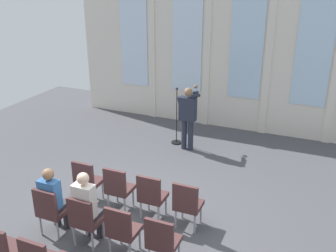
{
  "coord_description": "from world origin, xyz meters",
  "views": [
    {
      "loc": [
        3.0,
        -5.2,
        4.31
      ],
      "look_at": [
        -0.04,
        1.95,
        1.2
      ],
      "focal_mm": 41.38,
      "sensor_mm": 36.0,
      "label": 1
    }
  ],
  "objects_px": {
    "audience_r1_c0": "(53,197)",
    "audience_r1_c1": "(87,205)",
    "chair_r0_c2": "(151,194)",
    "chair_r1_c2": "(122,228)",
    "chair_r1_c1": "(85,218)",
    "speaker": "(188,114)",
    "chair_r1_c0": "(51,209)",
    "chair_r1_c3": "(162,239)",
    "chair_r2_c0": "(2,248)",
    "chair_r0_c3": "(187,203)",
    "mic_stand": "(177,131)",
    "chair_r0_c1": "(118,187)",
    "chair_r0_c0": "(87,179)"
  },
  "relations": [
    {
      "from": "audience_r1_c0",
      "to": "audience_r1_c1",
      "type": "bearing_deg",
      "value": -0.33
    },
    {
      "from": "chair_r0_c2",
      "to": "chair_r1_c2",
      "type": "xyz_separation_m",
      "value": [
        0.0,
        -1.09,
        0.0
      ]
    },
    {
      "from": "chair_r1_c1",
      "to": "speaker",
      "type": "bearing_deg",
      "value": 86.95
    },
    {
      "from": "chair_r0_c2",
      "to": "chair_r1_c0",
      "type": "xyz_separation_m",
      "value": [
        -1.39,
        -1.09,
        0.0
      ]
    },
    {
      "from": "chair_r1_c3",
      "to": "chair_r2_c0",
      "type": "xyz_separation_m",
      "value": [
        -2.09,
        -1.09,
        0.0
      ]
    },
    {
      "from": "chair_r0_c3",
      "to": "chair_r1_c1",
      "type": "distance_m",
      "value": 1.77
    },
    {
      "from": "chair_r0_c3",
      "to": "audience_r1_c0",
      "type": "xyz_separation_m",
      "value": [
        -2.09,
        -1.01,
        0.18
      ]
    },
    {
      "from": "audience_r1_c0",
      "to": "chair_r1_c3",
      "type": "bearing_deg",
      "value": -2.29
    },
    {
      "from": "mic_stand",
      "to": "chair_r0_c2",
      "type": "relative_size",
      "value": 1.65
    },
    {
      "from": "audience_r1_c0",
      "to": "chair_r1_c3",
      "type": "height_order",
      "value": "audience_r1_c0"
    },
    {
      "from": "audience_r1_c0",
      "to": "chair_r0_c1",
      "type": "bearing_deg",
      "value": 55.4
    },
    {
      "from": "chair_r0_c3",
      "to": "mic_stand",
      "type": "bearing_deg",
      "value": 114.69
    },
    {
      "from": "audience_r1_c0",
      "to": "chair_r1_c2",
      "type": "bearing_deg",
      "value": -3.44
    },
    {
      "from": "chair_r0_c0",
      "to": "chair_r1_c1",
      "type": "bearing_deg",
      "value": -57.5
    },
    {
      "from": "chair_r0_c1",
      "to": "chair_r0_c0",
      "type": "bearing_deg",
      "value": 180.0
    },
    {
      "from": "chair_r0_c0",
      "to": "chair_r1_c1",
      "type": "xyz_separation_m",
      "value": [
        0.7,
        -1.09,
        0.0
      ]
    },
    {
      "from": "mic_stand",
      "to": "chair_r0_c1",
      "type": "xyz_separation_m",
      "value": [
        0.17,
        -3.39,
        0.2
      ]
    },
    {
      "from": "speaker",
      "to": "chair_r0_c1",
      "type": "xyz_separation_m",
      "value": [
        -0.23,
        -3.17,
        -0.43
      ]
    },
    {
      "from": "chair_r1_c0",
      "to": "chair_r1_c3",
      "type": "distance_m",
      "value": 2.09
    },
    {
      "from": "chair_r1_c0",
      "to": "chair_r1_c2",
      "type": "bearing_deg",
      "value": 0.0
    },
    {
      "from": "chair_r1_c3",
      "to": "mic_stand",
      "type": "bearing_deg",
      "value": 109.18
    },
    {
      "from": "chair_r1_c1",
      "to": "audience_r1_c1",
      "type": "bearing_deg",
      "value": 90.0
    },
    {
      "from": "audience_r1_c0",
      "to": "audience_r1_c1",
      "type": "height_order",
      "value": "audience_r1_c1"
    },
    {
      "from": "audience_r1_c1",
      "to": "chair_r1_c2",
      "type": "bearing_deg",
      "value": -6.53
    },
    {
      "from": "audience_r1_c1",
      "to": "chair_r2_c0",
      "type": "distance_m",
      "value": 1.38
    },
    {
      "from": "chair_r1_c3",
      "to": "chair_r2_c0",
      "type": "relative_size",
      "value": 1.0
    },
    {
      "from": "chair_r0_c1",
      "to": "chair_r0_c3",
      "type": "bearing_deg",
      "value": 0.0
    },
    {
      "from": "chair_r0_c3",
      "to": "chair_r1_c3",
      "type": "relative_size",
      "value": 1.0
    },
    {
      "from": "chair_r0_c3",
      "to": "chair_r1_c0",
      "type": "relative_size",
      "value": 1.0
    },
    {
      "from": "chair_r0_c0",
      "to": "chair_r2_c0",
      "type": "relative_size",
      "value": 1.0
    },
    {
      "from": "speaker",
      "to": "mic_stand",
      "type": "xyz_separation_m",
      "value": [
        -0.4,
        0.23,
        -0.62
      ]
    },
    {
      "from": "speaker",
      "to": "chair_r1_c2",
      "type": "height_order",
      "value": "speaker"
    },
    {
      "from": "chair_r0_c1",
      "to": "audience_r1_c1",
      "type": "height_order",
      "value": "audience_r1_c1"
    },
    {
      "from": "chair_r1_c0",
      "to": "speaker",
      "type": "bearing_deg",
      "value": 77.77
    },
    {
      "from": "mic_stand",
      "to": "audience_r1_c1",
      "type": "bearing_deg",
      "value": -87.81
    },
    {
      "from": "chair_r0_c0",
      "to": "chair_r0_c1",
      "type": "distance_m",
      "value": 0.7
    },
    {
      "from": "chair_r0_c0",
      "to": "speaker",
      "type": "bearing_deg",
      "value": 73.75
    },
    {
      "from": "chair_r1_c0",
      "to": "chair_r1_c3",
      "type": "xyz_separation_m",
      "value": [
        2.09,
        0.0,
        0.0
      ]
    },
    {
      "from": "mic_stand",
      "to": "audience_r1_c1",
      "type": "xyz_separation_m",
      "value": [
        0.17,
        -4.41,
        0.41
      ]
    },
    {
      "from": "mic_stand",
      "to": "chair_r0_c1",
      "type": "distance_m",
      "value": 3.4
    },
    {
      "from": "chair_r2_c0",
      "to": "chair_r1_c3",
      "type": "bearing_deg",
      "value": 27.62
    },
    {
      "from": "mic_stand",
      "to": "chair_r0_c1",
      "type": "relative_size",
      "value": 1.65
    },
    {
      "from": "audience_r1_c0",
      "to": "chair_r0_c0",
      "type": "bearing_deg",
      "value": 90.0
    },
    {
      "from": "audience_r1_c0",
      "to": "chair_r1_c3",
      "type": "distance_m",
      "value": 2.1
    },
    {
      "from": "chair_r1_c1",
      "to": "chair_r1_c3",
      "type": "height_order",
      "value": "same"
    },
    {
      "from": "chair_r0_c3",
      "to": "chair_r2_c0",
      "type": "height_order",
      "value": "same"
    },
    {
      "from": "chair_r0_c0",
      "to": "chair_r0_c1",
      "type": "relative_size",
      "value": 1.0
    },
    {
      "from": "chair_r0_c2",
      "to": "chair_r0_c3",
      "type": "bearing_deg",
      "value": 0.0
    },
    {
      "from": "mic_stand",
      "to": "chair_r0_c3",
      "type": "height_order",
      "value": "mic_stand"
    },
    {
      "from": "chair_r1_c3",
      "to": "chair_r0_c0",
      "type": "bearing_deg",
      "value": 152.38
    }
  ]
}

